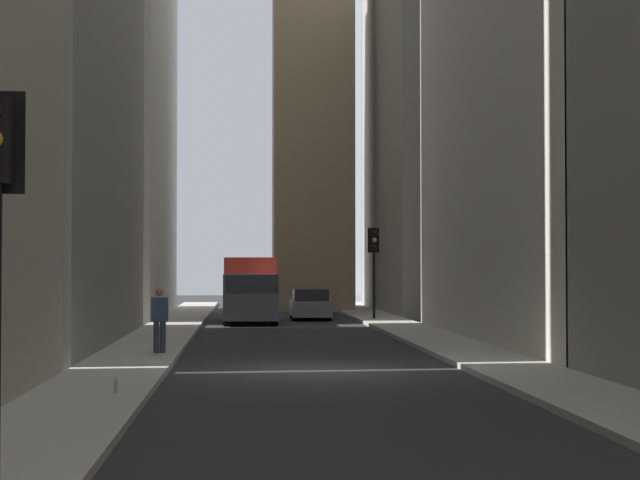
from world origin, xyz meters
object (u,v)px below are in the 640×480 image
hatchback_grey (310,305)px  traffic_light_midblock (374,252)px  delivery_truck (250,289)px  discarded_bottle (116,387)px  pedestrian (160,317)px

hatchback_grey → traffic_light_midblock: size_ratio=1.06×
delivery_truck → discarded_bottle: size_ratio=23.93×
delivery_truck → traffic_light_midblock: traffic_light_midblock is taller
traffic_light_midblock → pedestrian: (-18.39, 8.05, -2.04)m
delivery_truck → traffic_light_midblock: 5.85m
traffic_light_midblock → pedestrian: 20.17m
traffic_light_midblock → discarded_bottle: traffic_light_midblock is taller
delivery_truck → pedestrian: size_ratio=3.74×
pedestrian → discarded_bottle: (-8.94, 0.07, -0.83)m
delivery_truck → traffic_light_midblock: (0.93, -5.53, 1.66)m
pedestrian → traffic_light_midblock: bearing=-23.6°
hatchback_grey → pedestrian: (-20.48, 5.32, 0.42)m
hatchback_grey → discarded_bottle: bearing=169.6°
pedestrian → discarded_bottle: pedestrian is taller
hatchback_grey → discarded_bottle: size_ratio=15.93×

